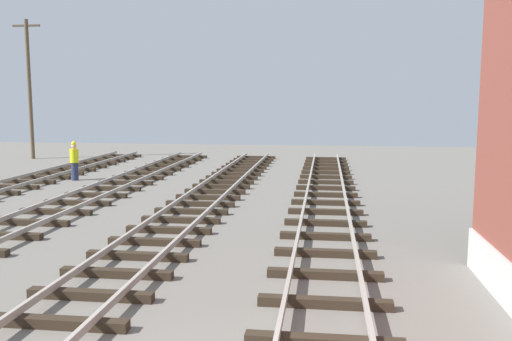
% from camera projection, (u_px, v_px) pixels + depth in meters
% --- Properties ---
extents(utility_pole_far, '(1.80, 0.24, 8.83)m').
position_uv_depth(utility_pole_far, '(29.00, 87.00, 34.76)').
color(utility_pole_far, brown).
rests_on(utility_pole_far, ground).
extents(track_worker_foreground, '(0.40, 0.40, 1.87)m').
position_uv_depth(track_worker_foreground, '(74.00, 161.00, 25.88)').
color(track_worker_foreground, '#262D4C').
rests_on(track_worker_foreground, ground).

